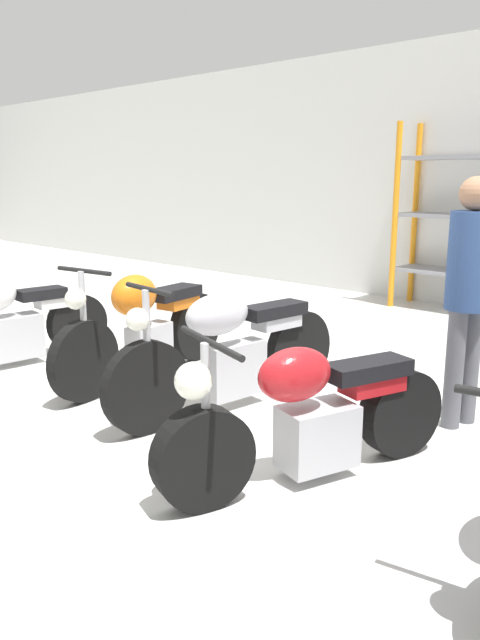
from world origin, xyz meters
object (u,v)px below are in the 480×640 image
(motorcycle_white, at_px, (6,323))
(motorcycle_orange, at_px, (145,324))
(motorcycle_red, at_px, (310,415))
(person_near_rack, at_px, (469,282))
(motorcycle_silver, at_px, (231,349))

(motorcycle_white, height_order, motorcycle_orange, motorcycle_orange)
(motorcycle_white, xyz_separation_m, motorcycle_orange, (1.25, 0.68, 0.08))
(motorcycle_red, bearing_deg, person_near_rack, -173.17)
(motorcycle_white, xyz_separation_m, person_near_rack, (3.76, 1.57, 0.64))
(motorcycle_silver, bearing_deg, motorcycle_red, 72.06)
(motorcycle_red, bearing_deg, motorcycle_silver, -96.25)
(person_near_rack, bearing_deg, motorcycle_silver, 44.24)
(motorcycle_white, xyz_separation_m, motorcycle_red, (3.48, 0.14, -0.02))
(motorcycle_orange, distance_m, person_near_rack, 2.72)
(motorcycle_white, distance_m, person_near_rack, 4.13)
(motorcycle_silver, bearing_deg, motorcycle_white, -67.75)
(motorcycle_orange, height_order, motorcycle_red, motorcycle_orange)
(motorcycle_silver, relative_size, person_near_rack, 1.23)
(motorcycle_white, relative_size, motorcycle_silver, 0.93)
(motorcycle_white, height_order, motorcycle_silver, motorcycle_silver)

